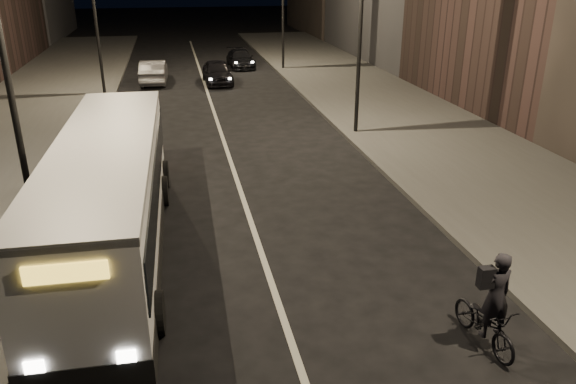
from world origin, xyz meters
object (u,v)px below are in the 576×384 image
streetlight_left_near (12,31)px  car_near (217,72)px  city_bus (110,192)px  streetlight_right_mid (355,3)px  car_far (241,59)px  car_mid (154,72)px  cyclist_on_bicycle (488,315)px

streetlight_left_near → car_near: streetlight_left_near is taller
city_bus → car_near: size_ratio=2.69×
streetlight_right_mid → car_far: (-2.44, 17.71, -4.77)m
streetlight_right_mid → city_bus: 13.01m
streetlight_right_mid → car_mid: bearing=122.4°
city_bus → car_far: 27.21m
streetlight_left_near → car_far: bearing=72.3°
streetlight_right_mid → car_mid: size_ratio=1.90×
streetlight_right_mid → city_bus: (-8.91, -8.70, -3.78)m
car_near → car_mid: car_mid is taller
streetlight_left_near → car_mid: 21.70m
car_mid → streetlight_left_near: bearing=85.7°
streetlight_right_mid → car_near: (-4.53, 12.24, -4.67)m
streetlight_left_near → car_far: (8.23, 25.71, -4.77)m
city_bus → car_mid: 21.79m
city_bus → car_near: city_bus is taller
cyclist_on_bicycle → car_near: bearing=89.1°
cyclist_on_bicycle → car_mid: cyclist_on_bicycle is taller
city_bus → car_near: (4.38, 20.94, -0.90)m
city_bus → car_mid: city_bus is taller
car_mid → car_far: bearing=-139.5°
streetlight_right_mid → car_mid: streetlight_right_mid is taller
cyclist_on_bicycle → car_far: cyclist_on_bicycle is taller
car_near → city_bus: bearing=-103.4°
car_near → car_far: 5.86m
cyclist_on_bicycle → car_mid: 27.98m
streetlight_left_near → city_bus: 4.22m
cyclist_on_bicycle → car_far: size_ratio=0.51×
city_bus → car_far: (6.47, 26.41, -0.99)m
streetlight_left_near → car_far: size_ratio=1.99×
streetlight_left_near → city_bus: bearing=-21.8°
cyclist_on_bicycle → car_near: 26.53m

